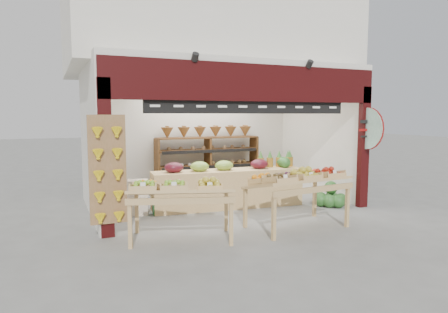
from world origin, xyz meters
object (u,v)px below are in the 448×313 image
refrigerator (105,163)px  display_table_left (174,190)px  watermelon_pile (330,198)px  back_shelving (208,150)px  cardboard_stack (148,201)px  display_table_right (297,180)px  mid_counter (228,187)px

refrigerator → display_table_left: size_ratio=0.98×
refrigerator → display_table_left: refrigerator is taller
watermelon_pile → refrigerator: bearing=150.7°
back_shelving → cardboard_stack: 2.67m
display_table_left → back_shelving: bearing=60.7°
back_shelving → display_table_right: bearing=-85.8°
display_table_left → display_table_right: (2.23, -0.23, 0.05)m
cardboard_stack → mid_counter: (1.75, -0.16, 0.20)m
display_table_right → mid_counter: bearing=104.1°
mid_counter → watermelon_pile: size_ratio=4.73×
refrigerator → cardboard_stack: (0.65, -1.57, -0.66)m
back_shelving → display_table_left: (-1.95, -3.48, -0.30)m
cardboard_stack → back_shelving: bearing=39.1°
back_shelving → display_table_left: size_ratio=1.47×
display_table_right → back_shelving: bearing=94.2°
cardboard_stack → display_table_right: bearing=-43.4°
back_shelving → display_table_left: 4.00m
display_table_right → display_table_left: bearing=174.0°
refrigerator → display_table_right: (2.89, -3.68, -0.04)m
back_shelving → mid_counter: size_ratio=0.82×
back_shelving → mid_counter: bearing=-97.0°
mid_counter → display_table_right: 2.06m
cardboard_stack → watermelon_pile: 4.03m
watermelon_pile → back_shelving: bearing=126.9°
refrigerator → display_table_right: size_ratio=1.00×
display_table_left → watermelon_pile: (3.89, 0.89, -0.64)m
refrigerator → mid_counter: bearing=-28.0°
refrigerator → display_table_left: bearing=-71.4°
refrigerator → back_shelving: bearing=8.5°
back_shelving → display_table_right: size_ratio=1.50×
display_table_left → refrigerator: bearing=100.8°
mid_counter → display_table_left: size_ratio=1.80×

